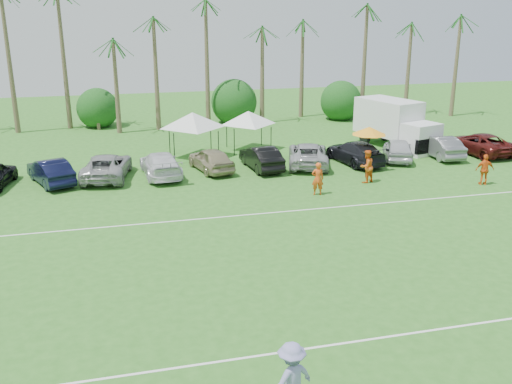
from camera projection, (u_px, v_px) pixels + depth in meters
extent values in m
cube|color=white|center=(294.00, 351.00, 17.20)|extent=(80.00, 0.10, 0.01)
cube|color=white|center=(220.00, 217.00, 28.28)|extent=(80.00, 0.10, 0.01)
cone|color=brown|center=(17.00, 72.00, 46.10)|extent=(0.44, 0.44, 10.00)
cone|color=brown|center=(68.00, 65.00, 46.88)|extent=(0.44, 0.44, 11.00)
cone|color=brown|center=(119.00, 82.00, 48.28)|extent=(0.44, 0.44, 8.00)
cone|color=brown|center=(167.00, 75.00, 49.06)|extent=(0.44, 0.44, 9.00)
cone|color=brown|center=(212.00, 68.00, 49.85)|extent=(0.44, 0.44, 10.00)
cone|color=brown|center=(256.00, 61.00, 50.64)|extent=(0.44, 0.44, 11.00)
cone|color=brown|center=(309.00, 77.00, 52.26)|extent=(0.44, 0.44, 8.00)
cone|color=brown|center=(360.00, 70.00, 53.28)|extent=(0.44, 0.44, 9.00)
cone|color=brown|center=(409.00, 63.00, 54.30)|extent=(0.44, 0.44, 10.00)
cone|color=brown|center=(447.00, 57.00, 55.09)|extent=(0.44, 0.44, 11.00)
cylinder|color=brown|center=(98.00, 120.00, 49.74)|extent=(0.30, 0.30, 1.40)
sphere|color=#134516|center=(97.00, 107.00, 49.40)|extent=(4.00, 4.00, 4.00)
cylinder|color=brown|center=(233.00, 114.00, 52.55)|extent=(0.30, 0.30, 1.40)
sphere|color=#134516|center=(233.00, 102.00, 52.22)|extent=(4.00, 4.00, 4.00)
cylinder|color=brown|center=(334.00, 109.00, 54.90)|extent=(0.30, 0.30, 1.40)
sphere|color=#134516|center=(335.00, 98.00, 54.56)|extent=(4.00, 4.00, 4.00)
imported|color=#E95319|center=(318.00, 179.00, 31.49)|extent=(0.74, 0.56, 1.85)
imported|color=orange|center=(367.00, 166.00, 33.74)|extent=(1.17, 1.05, 1.97)
imported|color=orange|center=(485.00, 170.00, 33.31)|extent=(1.15, 0.68, 1.83)
cube|color=white|center=(388.00, 117.00, 42.84)|extent=(3.94, 5.39, 2.62)
cube|color=white|center=(421.00, 139.00, 40.44)|extent=(2.87, 2.52, 2.20)
cube|color=black|center=(429.00, 145.00, 39.90)|extent=(2.39, 1.02, 1.05)
cube|color=#E5590C|center=(400.00, 121.00, 43.64)|extent=(0.52, 1.61, 0.94)
cylinder|color=black|center=(407.00, 149.00, 40.28)|extent=(0.58, 0.99, 0.94)
cylinder|color=black|center=(428.00, 145.00, 41.32)|extent=(0.58, 0.99, 0.94)
cylinder|color=black|center=(365.00, 137.00, 43.85)|extent=(0.58, 0.99, 0.94)
cylinder|color=black|center=(385.00, 134.00, 44.89)|extent=(0.58, 0.99, 0.94)
cylinder|color=black|center=(174.00, 149.00, 37.67)|extent=(0.06, 0.06, 2.12)
cylinder|color=black|center=(218.00, 146.00, 38.37)|extent=(0.06, 0.06, 2.12)
cylinder|color=black|center=(169.00, 139.00, 40.42)|extent=(0.06, 0.06, 2.12)
cylinder|color=black|center=(211.00, 137.00, 41.12)|extent=(0.06, 0.06, 2.12)
pyramid|color=silver|center=(192.00, 112.00, 38.75)|extent=(4.58, 4.58, 1.06)
cylinder|color=black|center=(234.00, 142.00, 40.02)|extent=(0.06, 0.06, 1.92)
cylinder|color=black|center=(271.00, 140.00, 40.65)|extent=(0.06, 0.06, 1.92)
cylinder|color=black|center=(227.00, 134.00, 42.50)|extent=(0.06, 0.06, 1.92)
cylinder|color=black|center=(261.00, 133.00, 43.12)|extent=(0.06, 0.06, 1.92)
pyramid|color=white|center=(248.00, 111.00, 40.99)|extent=(4.15, 4.15, 0.96)
cylinder|color=black|center=(368.00, 148.00, 37.57)|extent=(0.05, 0.05, 2.29)
cone|color=#FF9E1A|center=(369.00, 131.00, 37.22)|extent=(2.29, 2.29, 0.52)
imported|color=#8886BF|center=(291.00, 378.00, 14.31)|extent=(1.46, 1.14, 1.98)
imported|color=black|center=(51.00, 171.00, 33.57)|extent=(3.19, 4.83, 1.50)
imported|color=#9E9E9E|center=(107.00, 166.00, 34.67)|extent=(3.39, 5.76, 1.50)
imported|color=silver|center=(161.00, 164.00, 35.11)|extent=(2.47, 5.32, 1.50)
imported|color=#9B906D|center=(211.00, 159.00, 36.25)|extent=(2.68, 4.69, 1.50)
imported|color=black|center=(261.00, 158.00, 36.70)|extent=(2.02, 4.70, 1.50)
imported|color=#A9AAAB|center=(308.00, 154.00, 37.54)|extent=(4.01, 5.91, 1.50)
imported|color=black|center=(355.00, 152.00, 38.08)|extent=(2.84, 5.44, 1.50)
imported|color=silver|center=(398.00, 149.00, 38.94)|extent=(3.33, 4.76, 1.50)
imported|color=slate|center=(440.00, 146.00, 39.69)|extent=(1.84, 4.65, 1.50)
imported|color=#531512|center=(479.00, 143.00, 40.57)|extent=(2.97, 5.62, 1.50)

